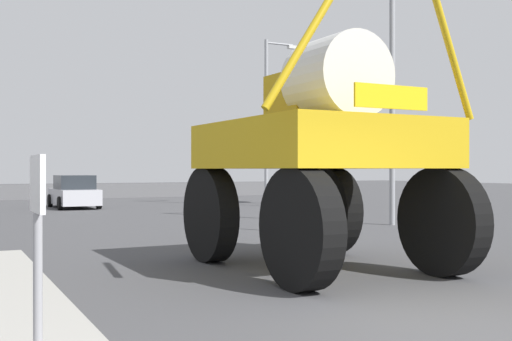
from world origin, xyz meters
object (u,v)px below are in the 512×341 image
at_px(traffic_signal_near_right, 315,128).
at_px(bare_tree_right, 315,99).
at_px(sedan_ahead, 74,193).
at_px(lane_arrow_sign, 38,226).
at_px(streetlight_near_right, 395,72).
at_px(oversize_sprayer, 320,152).
at_px(streetlight_far_right, 269,114).

height_order(traffic_signal_near_right, bare_tree_right, bare_tree_right).
bearing_deg(traffic_signal_near_right, sedan_ahead, 104.49).
distance_m(lane_arrow_sign, sedan_ahead, 25.27).
bearing_deg(traffic_signal_near_right, bare_tree_right, 57.98).
bearing_deg(bare_tree_right, traffic_signal_near_right, -122.02).
height_order(sedan_ahead, streetlight_near_right, streetlight_near_right).
bearing_deg(lane_arrow_sign, traffic_signal_near_right, 48.96).
xyz_separation_m(oversize_sprayer, streetlight_near_right, (6.95, 6.51, 2.82)).
relative_size(streetlight_far_right, bare_tree_right, 1.26).
xyz_separation_m(lane_arrow_sign, streetlight_near_right, (12.35, 11.03, 3.57)).
distance_m(oversize_sprayer, streetlight_far_right, 19.68).
distance_m(lane_arrow_sign, bare_tree_right, 27.26).
xyz_separation_m(oversize_sprayer, streetlight_far_right, (8.25, 17.70, 2.42)).
bearing_deg(lane_arrow_sign, streetlight_near_right, 41.77).
relative_size(streetlight_near_right, streetlight_far_right, 1.10).
bearing_deg(bare_tree_right, lane_arrow_sign, -126.40).
bearing_deg(oversize_sprayer, streetlight_far_right, -26.14).
relative_size(sedan_ahead, streetlight_far_right, 0.51).
bearing_deg(streetlight_far_right, sedan_ahead, 163.80).
height_order(lane_arrow_sign, streetlight_near_right, streetlight_near_right).
bearing_deg(sedan_ahead, lane_arrow_sign, 168.54).
relative_size(lane_arrow_sign, oversize_sprayer, 0.34).
distance_m(traffic_signal_near_right, streetlight_far_right, 13.39).
height_order(streetlight_near_right, streetlight_far_right, streetlight_near_right).
xyz_separation_m(lane_arrow_sign, streetlight_far_right, (13.64, 22.23, 3.17)).
distance_m(lane_arrow_sign, streetlight_near_right, 16.94).
bearing_deg(sedan_ahead, streetlight_far_right, -106.75).
distance_m(traffic_signal_near_right, bare_tree_right, 14.11).
distance_m(sedan_ahead, streetlight_near_right, 16.27).
height_order(sedan_ahead, traffic_signal_near_right, traffic_signal_near_right).
bearing_deg(oversize_sprayer, bare_tree_right, -32.86).
height_order(traffic_signal_near_right, streetlight_far_right, streetlight_far_right).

